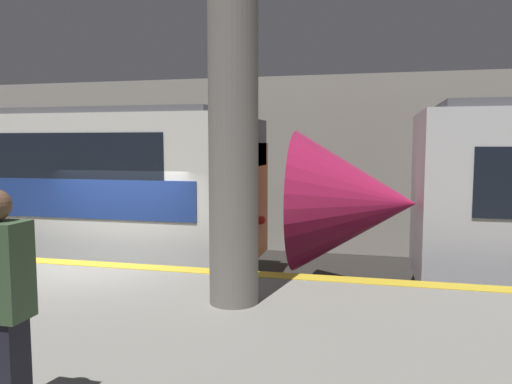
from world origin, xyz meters
TOP-DOWN VIEW (x-y plane):
  - ground_plane at (0.00, 0.00)m, footprint 120.00×120.00m
  - station_rear_barrier at (0.00, 6.66)m, footprint 50.00×0.15m
  - support_pillar_near at (2.78, -1.41)m, footprint 0.57×0.57m
  - person_walking at (2.02, -4.21)m, footprint 0.38×0.24m

SIDE VIEW (x-z plane):
  - ground_plane at x=0.00m, z-range 0.00..0.00m
  - person_walking at x=2.02m, z-range 1.17..2.73m
  - station_rear_barrier at x=0.00m, z-range 0.00..4.79m
  - support_pillar_near at x=2.78m, z-range 1.13..5.18m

